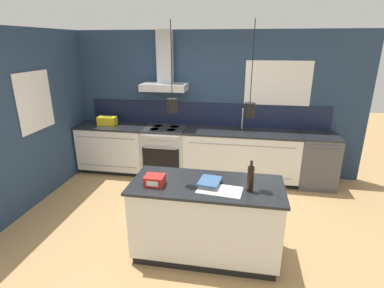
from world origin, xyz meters
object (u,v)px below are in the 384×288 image
(book_stack, at_px, (209,182))
(yellow_toolbox, at_px, (107,121))
(dishwasher, at_px, (317,160))
(red_supply_box, at_px, (155,180))
(oven_range, at_px, (165,151))
(bottle_on_island, at_px, (251,178))

(book_stack, bearing_deg, yellow_toolbox, 135.48)
(dishwasher, distance_m, red_supply_box, 3.20)
(red_supply_box, bearing_deg, dishwasher, 45.49)
(oven_range, distance_m, yellow_toolbox, 1.23)
(dishwasher, relative_size, bottle_on_island, 2.64)
(red_supply_box, distance_m, yellow_toolbox, 2.76)
(book_stack, distance_m, yellow_toolbox, 3.07)
(red_supply_box, xyz_separation_m, yellow_toolbox, (-1.60, 2.25, 0.03))
(red_supply_box, height_order, yellow_toolbox, yellow_toolbox)
(oven_range, xyz_separation_m, book_stack, (1.08, -2.15, 0.49))
(book_stack, relative_size, red_supply_box, 1.45)
(oven_range, distance_m, red_supply_box, 2.36)
(dishwasher, relative_size, red_supply_box, 4.30)
(bottle_on_island, bearing_deg, yellow_toolbox, 139.75)
(dishwasher, distance_m, book_stack, 2.74)
(dishwasher, relative_size, book_stack, 2.96)
(oven_range, xyz_separation_m, red_supply_box, (0.49, -2.25, 0.51))
(dishwasher, relative_size, yellow_toolbox, 2.68)
(red_supply_box, relative_size, yellow_toolbox, 0.62)
(bottle_on_island, relative_size, book_stack, 1.12)
(bottle_on_island, bearing_deg, red_supply_box, -178.23)
(bottle_on_island, distance_m, red_supply_box, 1.03)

